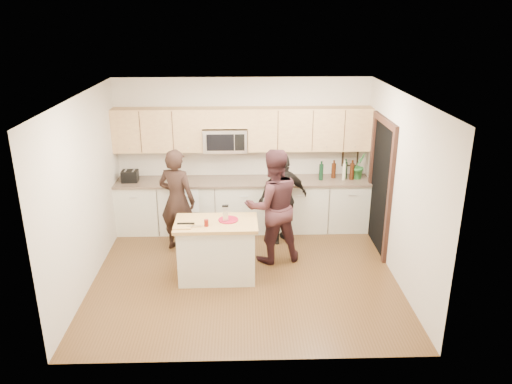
{
  "coord_description": "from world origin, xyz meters",
  "views": [
    {
      "loc": [
        -0.04,
        -6.71,
        3.77
      ],
      "look_at": [
        0.18,
        0.35,
        1.2
      ],
      "focal_mm": 35.0,
      "sensor_mm": 36.0,
      "label": 1
    }
  ],
  "objects_px": {
    "woman_left": "(177,200)",
    "toaster": "(130,176)",
    "island": "(217,250)",
    "woman_center": "(273,206)",
    "woman_right": "(283,199)"
  },
  "relations": [
    {
      "from": "island",
      "to": "woman_right",
      "type": "relative_size",
      "value": 0.76
    },
    {
      "from": "woman_right",
      "to": "toaster",
      "type": "bearing_deg",
      "value": -37.58
    },
    {
      "from": "island",
      "to": "woman_left",
      "type": "xyz_separation_m",
      "value": [
        -0.68,
        0.98,
        0.41
      ]
    },
    {
      "from": "island",
      "to": "woman_left",
      "type": "height_order",
      "value": "woman_left"
    },
    {
      "from": "island",
      "to": "woman_left",
      "type": "relative_size",
      "value": 0.7
    },
    {
      "from": "island",
      "to": "woman_center",
      "type": "distance_m",
      "value": 1.12
    },
    {
      "from": "woman_left",
      "to": "toaster",
      "type": "bearing_deg",
      "value": -18.49
    },
    {
      "from": "woman_center",
      "to": "woman_right",
      "type": "relative_size",
      "value": 1.16
    },
    {
      "from": "island",
      "to": "woman_right",
      "type": "height_order",
      "value": "woman_right"
    },
    {
      "from": "island",
      "to": "toaster",
      "type": "relative_size",
      "value": 4.36
    },
    {
      "from": "toaster",
      "to": "island",
      "type": "bearing_deg",
      "value": -47.79
    },
    {
      "from": "woman_center",
      "to": "woman_right",
      "type": "xyz_separation_m",
      "value": [
        0.21,
        0.65,
        -0.13
      ]
    },
    {
      "from": "toaster",
      "to": "woman_left",
      "type": "relative_size",
      "value": 0.16
    },
    {
      "from": "island",
      "to": "woman_right",
      "type": "bearing_deg",
      "value": 48.02
    },
    {
      "from": "woman_right",
      "to": "woman_center",
      "type": "bearing_deg",
      "value": 45.94
    }
  ]
}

